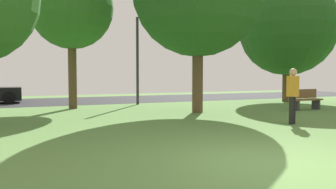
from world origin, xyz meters
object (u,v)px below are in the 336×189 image
birch_tree_lone (71,8)px  street_lamp_post (137,61)px  person_catcher (293,93)px  park_bench (305,99)px  oak_tree_center (287,27)px

birch_tree_lone → street_lamp_post: size_ratio=1.43×
street_lamp_post → person_catcher: bearing=-76.0°
person_catcher → park_bench: person_catcher is taller
oak_tree_center → park_bench: oak_tree_center is taller
oak_tree_center → street_lamp_post: (-8.43, 1.64, -2.00)m
oak_tree_center → park_bench: bearing=-123.3°
person_catcher → street_lamp_post: bearing=168.9°
person_catcher → street_lamp_post: (-2.16, 8.64, 1.29)m
park_bench → oak_tree_center: bearing=-123.3°
birch_tree_lone → person_catcher: 10.16m
person_catcher → street_lamp_post: 9.00m
oak_tree_center → street_lamp_post: bearing=169.0°
birch_tree_lone → park_bench: (9.29, -4.60, -4.07)m
birch_tree_lone → oak_tree_center: bearing=-3.5°
oak_tree_center → birch_tree_lone: bearing=176.5°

